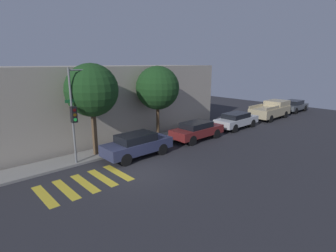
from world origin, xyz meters
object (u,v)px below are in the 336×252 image
(sedan_tail_of_row, at_px, (294,106))
(sedan_near_corner, at_px, (137,145))
(sedan_far_end, at_px, (236,120))
(pickup_truck, at_px, (271,110))
(sedan_middle, at_px, (197,130))
(traffic_light_pole, at_px, (78,104))
(tree_near_corner, at_px, (92,91))
(tree_midblock, at_px, (158,88))

(sedan_tail_of_row, bearing_deg, sedan_near_corner, -180.00)
(sedan_far_end, relative_size, pickup_truck, 0.87)
(sedan_far_end, distance_m, sedan_tail_of_row, 12.39)
(sedan_near_corner, relative_size, sedan_middle, 1.00)
(traffic_light_pole, height_order, sedan_near_corner, traffic_light_pole)
(traffic_light_pole, bearing_deg, tree_near_corner, 29.87)
(pickup_truck, bearing_deg, sedan_tail_of_row, 0.00)
(traffic_light_pole, xyz_separation_m, tree_midblock, (6.48, 0.70, 0.46))
(traffic_light_pole, height_order, tree_near_corner, tree_near_corner)
(sedan_far_end, height_order, pickup_truck, pickup_truck)
(traffic_light_pole, bearing_deg, sedan_middle, -8.23)
(sedan_near_corner, relative_size, sedan_far_end, 0.97)
(sedan_near_corner, height_order, pickup_truck, pickup_truck)
(sedan_far_end, bearing_deg, sedan_middle, 180.00)
(sedan_near_corner, xyz_separation_m, pickup_truck, (17.72, 0.00, 0.13))
(sedan_middle, xyz_separation_m, sedan_far_end, (5.41, 0.00, 0.01))
(tree_near_corner, bearing_deg, sedan_middle, -14.61)
(tree_midblock, bearing_deg, sedan_tail_of_row, -5.60)
(sedan_middle, distance_m, tree_near_corner, 8.54)
(traffic_light_pole, bearing_deg, tree_midblock, 6.18)
(pickup_truck, distance_m, sedan_tail_of_row, 5.79)
(sedan_far_end, bearing_deg, pickup_truck, 0.00)
(sedan_tail_of_row, bearing_deg, sedan_far_end, -180.00)
(sedan_middle, bearing_deg, sedan_near_corner, 180.00)
(sedan_near_corner, distance_m, sedan_middle, 5.70)
(sedan_middle, xyz_separation_m, tree_near_corner, (-7.57, 1.97, 3.43))
(sedan_near_corner, distance_m, sedan_far_end, 11.12)
(traffic_light_pole, xyz_separation_m, sedan_tail_of_row, (26.59, -1.27, -2.80))
(pickup_truck, relative_size, tree_near_corner, 0.92)
(pickup_truck, bearing_deg, sedan_middle, 180.00)
(sedan_middle, relative_size, pickup_truck, 0.84)
(sedan_near_corner, xyz_separation_m, tree_midblock, (3.39, 1.97, 3.21))
(traffic_light_pole, relative_size, tree_midblock, 0.99)
(traffic_light_pole, height_order, tree_midblock, tree_midblock)
(sedan_near_corner, bearing_deg, tree_midblock, 30.17)
(traffic_light_pole, relative_size, pickup_truck, 1.04)
(sedan_far_end, bearing_deg, traffic_light_pole, 174.89)
(sedan_tail_of_row, height_order, tree_midblock, tree_midblock)
(sedan_middle, distance_m, sedan_far_end, 5.41)
(traffic_light_pole, bearing_deg, sedan_tail_of_row, -2.74)
(tree_near_corner, bearing_deg, sedan_far_end, -8.64)
(traffic_light_pole, distance_m, sedan_tail_of_row, 26.77)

